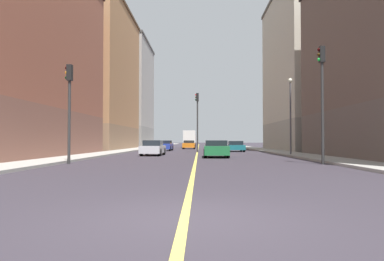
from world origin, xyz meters
TOP-DOWN VIEW (x-y plane):
  - ground_plane at (0.00, 0.00)m, footprint 400.00×400.00m
  - sidewalk_left at (8.79, 49.00)m, footprint 2.64×168.00m
  - sidewalk_right at (-8.79, 49.00)m, footprint 2.64×168.00m
  - lane_center_stripe at (0.00, 49.00)m, footprint 0.16×154.00m
  - building_left_mid at (14.96, 40.58)m, footprint 10.02×19.15m
  - building_right_midblock at (-14.96, 44.94)m, footprint 10.02×20.40m
  - building_right_distant at (-14.96, 66.37)m, footprint 10.02×17.70m
  - traffic_light_left_near at (7.05, 13.90)m, footprint 0.40×0.32m
  - traffic_light_right_near at (-7.09, 13.90)m, footprint 0.40×0.32m
  - traffic_light_median_far at (0.01, 33.66)m, footprint 0.40×0.32m
  - street_lamp_left_near at (8.07, 24.88)m, footprint 0.36×0.36m
  - car_blue at (-4.19, 40.06)m, footprint 1.95×3.98m
  - car_orange at (-1.39, 50.11)m, footprint 1.96×4.56m
  - car_silver at (-3.83, 25.44)m, footprint 1.91×4.23m
  - car_green at (1.55, 22.14)m, footprint 1.94×4.32m
  - car_teal at (4.49, 36.62)m, footprint 2.01×3.98m
  - box_truck at (-1.63, 62.00)m, footprint 2.32×6.76m

SIDE VIEW (x-z plane):
  - ground_plane at x=0.00m, z-range 0.00..0.00m
  - lane_center_stripe at x=0.00m, z-range 0.00..0.01m
  - sidewalk_left at x=8.79m, z-range 0.00..0.15m
  - sidewalk_right at x=-8.79m, z-range 0.00..0.15m
  - car_teal at x=4.49m, z-range -0.02..1.24m
  - car_silver at x=-3.83m, z-range -0.02..1.31m
  - car_orange at x=-1.39m, z-range 0.00..1.31m
  - car_blue at x=-4.19m, z-range 0.00..1.31m
  - car_green at x=1.55m, z-range -0.01..1.32m
  - box_truck at x=-1.63m, z-range 0.10..3.24m
  - traffic_light_right_near at x=-7.09m, z-range 0.85..6.44m
  - street_lamp_left_near at x=8.07m, z-range 0.89..7.41m
  - traffic_light_median_far at x=0.01m, z-range 0.92..7.48m
  - traffic_light_left_near at x=7.05m, z-range 0.92..7.49m
  - building_right_midblock at x=-14.96m, z-range 0.01..20.52m
  - building_left_mid at x=14.96m, z-range 0.01..20.69m
  - building_right_distant at x=-14.96m, z-range 0.01..21.17m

